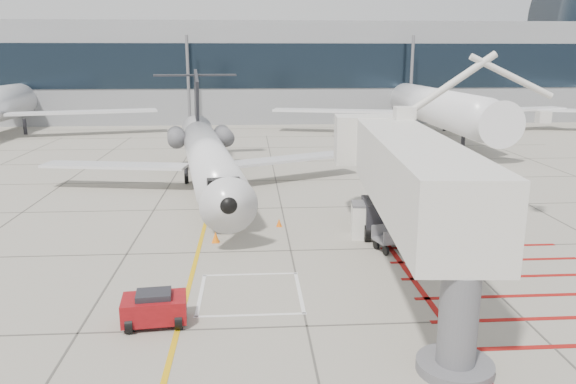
{
  "coord_description": "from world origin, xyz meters",
  "views": [
    {
      "loc": [
        -1.89,
        -22.19,
        9.38
      ],
      "look_at": [
        0.0,
        6.0,
        2.5
      ],
      "focal_mm": 35.0,
      "sensor_mm": 36.0,
      "label": 1
    }
  ],
  "objects": [
    {
      "name": "terminal_building",
      "position": [
        10.0,
        70.0,
        7.0
      ],
      "size": [
        180.0,
        28.0,
        14.0
      ],
      "primitive_type": "cube",
      "color": "gray",
      "rests_on": "ground_plane"
    },
    {
      "name": "bg_aircraft_c",
      "position": [
        19.8,
        46.0,
        6.3
      ],
      "size": [
        37.79,
        41.99,
        12.6
      ],
      "primitive_type": null,
      "color": "silver",
      "rests_on": "ground_plane"
    },
    {
      "name": "ground_power_unit",
      "position": [
        4.53,
        5.89,
        0.92
      ],
      "size": [
        2.47,
        1.61,
        1.84
      ],
      "primitive_type": null,
      "rotation": [
        0.0,
        0.0,
        -0.11
      ],
      "color": "white",
      "rests_on": "ground_plane"
    },
    {
      "name": "ground_plane",
      "position": [
        0.0,
        0.0,
        0.0
      ],
      "size": [
        260.0,
        260.0,
        0.0
      ],
      "primitive_type": "plane",
      "color": "gray",
      "rests_on": "ground"
    },
    {
      "name": "pushback_tug",
      "position": [
        -5.42,
        -3.46,
        0.65
      ],
      "size": [
        2.38,
        1.63,
        1.31
      ],
      "primitive_type": null,
      "rotation": [
        0.0,
        0.0,
        0.1
      ],
      "color": "maroon",
      "rests_on": "ground_plane"
    },
    {
      "name": "regional_jet",
      "position": [
        -4.56,
        14.56,
        3.99
      ],
      "size": [
        28.29,
        33.61,
        7.98
      ],
      "primitive_type": null,
      "rotation": [
        0.0,
        0.0,
        0.15
      ],
      "color": "silver",
      "rests_on": "ground_plane"
    },
    {
      "name": "terminal_glass_band",
      "position": [
        10.0,
        55.95,
        8.0
      ],
      "size": [
        180.0,
        0.1,
        6.0
      ],
      "primitive_type": "cube",
      "color": "black",
      "rests_on": "ground_plane"
    },
    {
      "name": "baggage_cart",
      "position": [
        5.16,
        3.71,
        0.64
      ],
      "size": [
        2.29,
        1.79,
        1.27
      ],
      "primitive_type": null,
      "rotation": [
        0.0,
        0.0,
        0.28
      ],
      "color": "slate",
      "rests_on": "ground_plane"
    },
    {
      "name": "cone_nose",
      "position": [
        -3.78,
        5.53,
        0.28
      ],
      "size": [
        0.4,
        0.4,
        0.56
      ],
      "primitive_type": "cone",
      "color": "orange",
      "rests_on": "ground_plane"
    },
    {
      "name": "jet_bridge",
      "position": [
        4.74,
        -0.29,
        4.05
      ],
      "size": [
        11.07,
        20.9,
        8.1
      ],
      "primitive_type": null,
      "rotation": [
        0.0,
        0.0,
        -0.07
      ],
      "color": "silver",
      "rests_on": "ground_plane"
    },
    {
      "name": "cone_side",
      "position": [
        -0.37,
        8.08,
        0.22
      ],
      "size": [
        0.32,
        0.32,
        0.44
      ],
      "primitive_type": "cone",
      "color": "orange",
      "rests_on": "ground_plane"
    }
  ]
}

